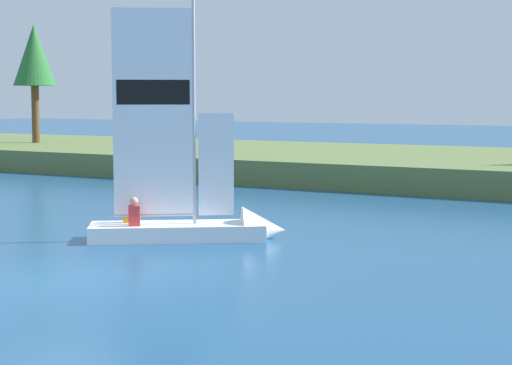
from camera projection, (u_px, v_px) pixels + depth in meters
ground_plane at (61, 282)px, 16.65m from camera, size 200.00×200.00×0.00m
shore_bank at (452, 167)px, 37.92m from camera, size 80.00×14.55×1.03m
shoreline_tree_left at (34, 57)px, 48.23m from camera, size 2.36×2.36×6.61m
sailboat at (207, 220)px, 21.61m from camera, size 4.73×3.90×6.38m
channel_buoy at (151, 195)px, 29.78m from camera, size 0.41×0.41×0.41m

